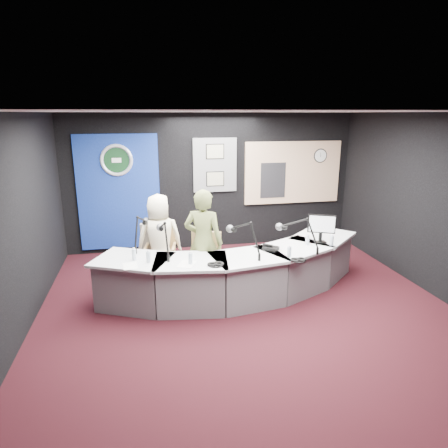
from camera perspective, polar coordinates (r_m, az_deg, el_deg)
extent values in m
plane|color=black|center=(5.99, 3.47, -12.13)|extent=(6.00, 6.00, 0.00)
cube|color=silver|center=(5.31, 3.98, 15.72)|extent=(6.00, 6.00, 0.02)
cube|color=black|center=(8.36, -1.66, 6.03)|extent=(6.00, 0.02, 2.80)
cube|color=black|center=(2.89, 19.81, -13.99)|extent=(6.00, 0.02, 2.80)
cube|color=black|center=(5.54, -27.82, -0.73)|extent=(0.02, 6.00, 2.80)
cube|color=black|center=(6.89, 28.58, 2.07)|extent=(0.02, 6.00, 2.80)
cube|color=navy|center=(8.25, -14.77, 4.34)|extent=(1.60, 0.05, 2.30)
torus|color=silver|center=(8.11, -15.10, 8.79)|extent=(0.63, 0.07, 0.63)
cylinder|color=black|center=(8.12, -15.10, 8.79)|extent=(0.48, 0.01, 0.48)
cube|color=slate|center=(8.28, -1.30, 8.40)|extent=(0.90, 0.04, 1.10)
cube|color=gray|center=(8.22, -1.28, 10.31)|extent=(0.34, 0.02, 0.27)
cube|color=gray|center=(8.29, -1.25, 6.46)|extent=(0.34, 0.02, 0.27)
cube|color=tan|center=(8.77, 9.79, 7.26)|extent=(2.12, 0.06, 1.32)
cube|color=#FFEBA1|center=(8.76, 9.82, 7.25)|extent=(2.00, 0.02, 1.20)
cube|color=black|center=(8.61, 7.01, 6.21)|extent=(0.55, 0.02, 0.75)
cylinder|color=white|center=(8.93, 13.61, 9.47)|extent=(0.28, 0.01, 0.28)
cube|color=slate|center=(6.98, -9.71, -2.72)|extent=(0.51, 0.18, 0.70)
imported|color=#FAEEC8|center=(6.70, -9.18, -2.19)|extent=(0.77, 0.52, 1.52)
imported|color=#5E6736|center=(6.21, -2.95, -2.66)|extent=(0.73, 0.63, 1.69)
cube|color=black|center=(6.59, 13.73, 0.04)|extent=(0.38, 0.19, 0.28)
cube|color=black|center=(6.18, 6.69, -3.50)|extent=(0.28, 0.28, 0.05)
torus|color=black|center=(5.80, 10.58, -5.03)|extent=(0.22, 0.22, 0.04)
torus|color=black|center=(5.54, -1.21, -5.75)|extent=(0.24, 0.24, 0.04)
cube|color=white|center=(5.67, -13.22, -5.84)|extent=(0.22, 0.29, 0.00)
cube|color=white|center=(5.61, -5.37, -5.72)|extent=(0.31, 0.35, 0.00)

